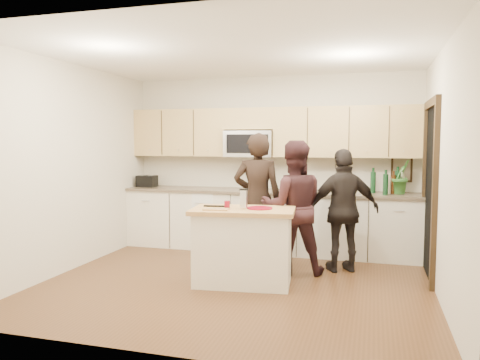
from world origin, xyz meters
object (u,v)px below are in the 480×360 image
(toaster, at_px, (147,181))
(woman_left, at_px, (257,199))
(woman_right, at_px, (344,210))
(island, at_px, (243,246))
(woman_center, at_px, (293,207))

(toaster, height_order, woman_left, woman_left)
(toaster, bearing_deg, woman_left, -21.30)
(woman_left, distance_m, woman_right, 1.16)
(woman_left, height_order, woman_right, woman_left)
(island, xyz_separation_m, woman_left, (-0.04, 0.88, 0.45))
(island, height_order, woman_right, woman_right)
(woman_right, bearing_deg, woman_center, -0.87)
(woman_left, height_order, woman_center, woman_left)
(island, distance_m, woman_right, 1.45)
(island, relative_size, woman_right, 0.80)
(woman_center, xyz_separation_m, woman_right, (0.62, 0.26, -0.05))
(woman_left, bearing_deg, island, 85.48)
(toaster, height_order, woman_center, woman_center)
(woman_center, bearing_deg, island, 37.02)
(island, xyz_separation_m, toaster, (-2.12, 1.69, 0.58))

